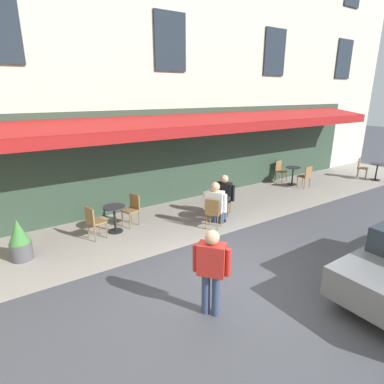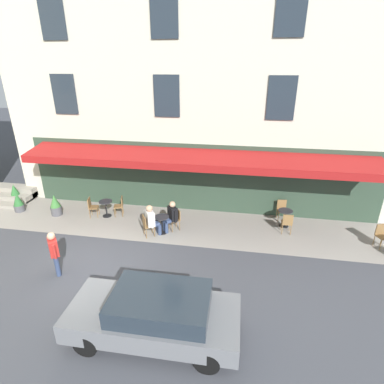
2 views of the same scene
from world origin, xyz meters
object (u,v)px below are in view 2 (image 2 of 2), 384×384
(cafe_chair_wicker_kerbside, at_px, (120,205))
(parked_car_grey, at_px, (156,314))
(cafe_chair_wicker_corner_right, at_px, (287,222))
(potted_plant_by_steps, at_px, (15,193))
(cafe_table_streetside, at_px, (162,222))
(cafe_chair_wicker_near_door, at_px, (147,224))
(seated_patron_in_white, at_px, (152,219))
(cafe_chair_wicker_corner_left, at_px, (92,206))
(cafe_chair_wicker_by_window, at_px, (381,234))
(cafe_table_far_end, at_px, (106,206))
(walking_pedestrian_in_red, at_px, (54,251))
(cafe_chair_wicker_back_row, at_px, (282,208))
(potted_plant_entrance_left, at_px, (55,205))
(potted_plant_mid_terrace, at_px, (18,202))
(cafe_table_near_entrance, at_px, (285,216))
(seated_companion_in_black, at_px, (171,215))
(cafe_chair_wicker_under_awning, at_px, (176,218))

(cafe_chair_wicker_kerbside, height_order, parked_car_grey, parked_car_grey)
(cafe_chair_wicker_corner_right, relative_size, potted_plant_by_steps, 0.98)
(cafe_table_streetside, xyz_separation_m, cafe_chair_wicker_near_door, (0.53, 0.35, 0.06))
(cafe_chair_wicker_kerbside, relative_size, seated_patron_in_white, 0.67)
(cafe_chair_wicker_corner_left, bearing_deg, cafe_chair_wicker_by_window, 177.84)
(cafe_table_far_end, relative_size, walking_pedestrian_in_red, 0.47)
(cafe_chair_wicker_back_row, bearing_deg, cafe_chair_wicker_near_door, 23.59)
(cafe_table_streetside, height_order, potted_plant_entrance_left, potted_plant_entrance_left)
(cafe_table_streetside, relative_size, walking_pedestrian_in_red, 0.47)
(potted_plant_mid_terrace, bearing_deg, cafe_chair_wicker_corner_left, -179.20)
(cafe_table_near_entrance, distance_m, potted_plant_entrance_left, 10.27)
(cafe_chair_wicker_corner_left, bearing_deg, potted_plant_by_steps, -11.03)
(cafe_chair_wicker_back_row, xyz_separation_m, potted_plant_mid_terrace, (12.13, 1.23, -0.10))
(walking_pedestrian_in_red, xyz_separation_m, potted_plant_mid_terrace, (4.46, -3.98, -0.48))
(seated_patron_in_white, relative_size, potted_plant_entrance_left, 1.36)
(cafe_table_near_entrance, xyz_separation_m, cafe_chair_wicker_corner_right, (-0.02, 0.63, 0.06))
(potted_plant_by_steps, bearing_deg, cafe_table_far_end, 171.81)
(cafe_table_far_end, bearing_deg, cafe_chair_wicker_back_row, -172.51)
(seated_patron_in_white, distance_m, potted_plant_by_steps, 8.00)
(cafe_chair_wicker_kerbside, distance_m, potted_plant_by_steps, 5.84)
(cafe_chair_wicker_corner_left, relative_size, seated_companion_in_black, 0.69)
(cafe_chair_wicker_back_row, xyz_separation_m, cafe_chair_wicker_near_door, (5.47, 2.39, 0.00))
(cafe_chair_wicker_under_awning, distance_m, walking_pedestrian_in_red, 4.82)
(cafe_chair_wicker_under_awning, distance_m, seated_patron_in_white, 1.06)
(cafe_chair_wicker_back_row, xyz_separation_m, walking_pedestrian_in_red, (7.68, 5.21, 0.38))
(cafe_chair_wicker_corner_right, relative_size, seated_patron_in_white, 0.67)
(seated_patron_in_white, relative_size, potted_plant_mid_terrace, 1.48)
(cafe_chair_wicker_corner_right, bearing_deg, seated_companion_in_black, 6.39)
(cafe_chair_wicker_back_row, bearing_deg, cafe_chair_wicker_corner_right, 93.99)
(cafe_chair_wicker_kerbside, bearing_deg, cafe_chair_wicker_back_row, -173.30)
(cafe_table_far_end, bearing_deg, seated_companion_in_black, 166.72)
(parked_car_grey, bearing_deg, cafe_table_streetside, -76.82)
(cafe_chair_wicker_corner_left, bearing_deg, cafe_chair_wicker_kerbside, -165.00)
(cafe_table_streetside, bearing_deg, parked_car_grey, 103.18)
(cafe_chair_wicker_corner_right, distance_m, parked_car_grey, 6.96)
(cafe_chair_wicker_kerbside, height_order, seated_companion_in_black, seated_companion_in_black)
(cafe_chair_wicker_corner_left, distance_m, parked_car_grey, 7.50)
(cafe_chair_wicker_corner_right, bearing_deg, potted_plant_by_steps, -4.27)
(cafe_chair_wicker_under_awning, relative_size, parked_car_grey, 0.21)
(seated_companion_in_black, relative_size, potted_plant_entrance_left, 1.32)
(cafe_table_far_end, xyz_separation_m, seated_companion_in_black, (-3.21, 0.76, 0.21))
(potted_plant_by_steps, bearing_deg, cafe_table_near_entrance, 178.48)
(cafe_table_streetside, distance_m, seated_patron_in_white, 0.47)
(seated_patron_in_white, distance_m, potted_plant_entrance_left, 4.99)
(cafe_chair_wicker_back_row, distance_m, cafe_chair_wicker_near_door, 5.97)
(cafe_table_far_end, xyz_separation_m, potted_plant_entrance_left, (2.35, 0.26, -0.01))
(cafe_chair_wicker_under_awning, relative_size, seated_patron_in_white, 0.67)
(walking_pedestrian_in_red, bearing_deg, seated_companion_in_black, -131.76)
(cafe_chair_wicker_back_row, distance_m, cafe_chair_wicker_kerbside, 7.27)
(walking_pedestrian_in_red, height_order, potted_plant_entrance_left, walking_pedestrian_in_red)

